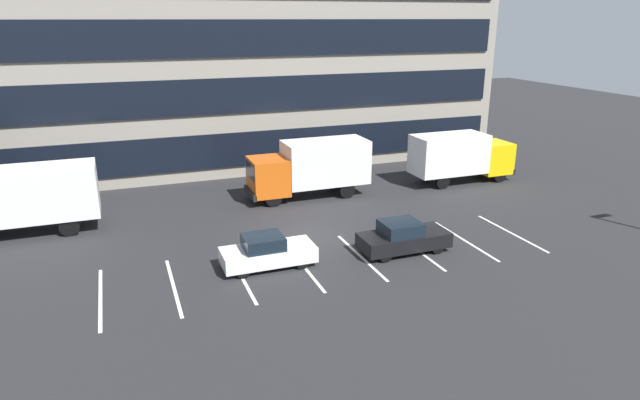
% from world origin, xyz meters
% --- Properties ---
extents(ground_plane, '(120.00, 120.00, 0.00)m').
position_xyz_m(ground_plane, '(0.00, 0.00, 0.00)').
color(ground_plane, '#262628').
extents(office_building, '(38.59, 12.38, 21.60)m').
position_xyz_m(office_building, '(0.00, 17.95, 10.80)').
color(office_building, gray).
rests_on(office_building, ground_plane).
extents(lot_markings, '(19.74, 5.40, 0.01)m').
position_xyz_m(lot_markings, '(0.00, -3.19, 0.00)').
color(lot_markings, silver).
rests_on(lot_markings, ground_plane).
extents(box_truck_blue, '(7.37, 2.44, 3.41)m').
position_xyz_m(box_truck_blue, '(-13.16, 5.35, 1.92)').
color(box_truck_blue, '#194799').
rests_on(box_truck_blue, ground_plane).
extents(box_truck_yellow, '(7.02, 2.32, 3.25)m').
position_xyz_m(box_truck_yellow, '(12.55, 5.62, 1.83)').
color(box_truck_yellow, yellow).
rests_on(box_truck_yellow, ground_plane).
extents(box_truck_orange, '(7.36, 2.44, 3.41)m').
position_xyz_m(box_truck_orange, '(2.30, 6.11, 1.92)').
color(box_truck_orange, '#D85914').
rests_on(box_truck_orange, ground_plane).
extents(sedan_black, '(4.21, 1.76, 1.51)m').
position_xyz_m(sedan_black, '(3.47, -3.32, 0.71)').
color(sedan_black, black).
rests_on(sedan_black, ground_plane).
extents(sedan_white, '(4.09, 1.71, 1.46)m').
position_xyz_m(sedan_white, '(-2.89, -2.68, 0.69)').
color(sedan_white, white).
rests_on(sedan_white, ground_plane).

